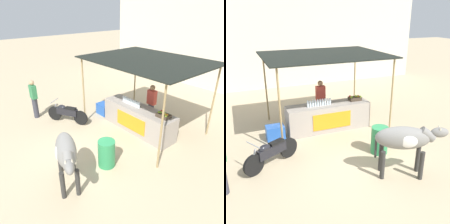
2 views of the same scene
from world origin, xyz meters
TOP-DOWN VIEW (x-y plane):
  - ground_plane at (0.00, 0.00)m, footprint 60.00×60.00m
  - stall_counter at (0.00, 2.20)m, footprint 3.00×0.82m
  - stall_awning at (0.00, 2.50)m, footprint 4.20×3.20m
  - water_bottle_row at (-0.35, 2.15)m, footprint 0.88×0.07m
  - fruit_crate at (1.09, 2.25)m, footprint 0.44×0.32m
  - vendor_behind_counter at (-0.02, 2.95)m, footprint 0.34×0.22m
  - cooler_box at (-1.94, 2.10)m, footprint 0.60×0.44m
  - water_barrel at (0.83, -0.01)m, footprint 0.51×0.51m
  - cow at (0.79, -1.27)m, footprint 1.81×1.08m
  - motorcycle_parked at (-2.32, 0.47)m, footprint 1.61×0.99m
  - passerby_on_street at (-3.57, -0.30)m, footprint 0.34×0.22m

SIDE VIEW (x-z plane):
  - ground_plane at x=0.00m, z-range 0.00..0.00m
  - cooler_box at x=-1.94m, z-range 0.00..0.48m
  - water_barrel at x=0.83m, z-range 0.00..0.84m
  - motorcycle_parked at x=-2.32m, z-range -0.02..0.88m
  - stall_counter at x=0.00m, z-range 0.00..0.96m
  - vendor_behind_counter at x=-0.02m, z-range 0.02..1.67m
  - passerby_on_street at x=-3.57m, z-range 0.02..1.67m
  - cow at x=0.79m, z-range 0.32..1.75m
  - fruit_crate at x=1.09m, z-range 0.94..1.13m
  - water_bottle_row at x=-0.35m, z-range 0.95..1.20m
  - stall_awning at x=0.00m, z-range 1.23..3.91m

